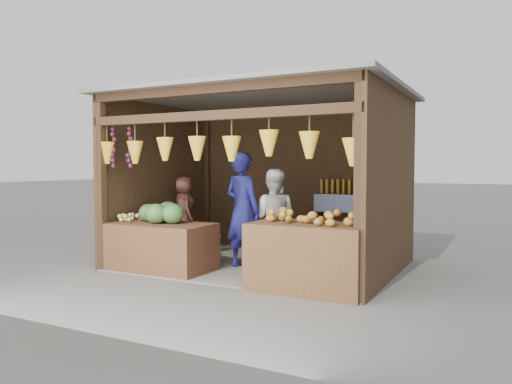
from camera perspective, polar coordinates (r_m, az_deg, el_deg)
ground at (r=7.89m, az=0.72°, el=-8.33°), size 80.00×80.00×0.00m
stall_structure at (r=7.72m, az=0.36°, el=3.85°), size 4.30×3.30×2.66m
back_shelf at (r=8.58m, az=10.89°, el=-1.58°), size 1.25×0.32×1.32m
counter_left at (r=7.56m, az=-10.87°, el=-6.18°), size 1.55×0.85×0.70m
counter_right at (r=6.29m, az=6.18°, el=-7.38°), size 1.46×0.85×0.84m
stool at (r=8.81m, az=-8.20°, el=-6.30°), size 0.28×0.28×0.26m
man_standing at (r=7.46m, az=-1.55°, el=-2.14°), size 0.74×0.59×1.76m
woman_standing at (r=7.59m, az=1.98°, el=-3.03°), size 0.85×0.73×1.51m
vendor_seated at (r=8.73m, az=-8.24°, el=-1.84°), size 0.64×0.62×1.11m
melon_pile at (r=7.59m, az=-10.93°, el=-2.25°), size 1.00×0.50×0.32m
tanfruit_pile at (r=7.87m, az=-14.41°, el=-2.79°), size 0.34×0.40×0.13m
mango_pile at (r=6.20m, az=6.08°, el=-2.58°), size 1.40×0.64×0.22m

